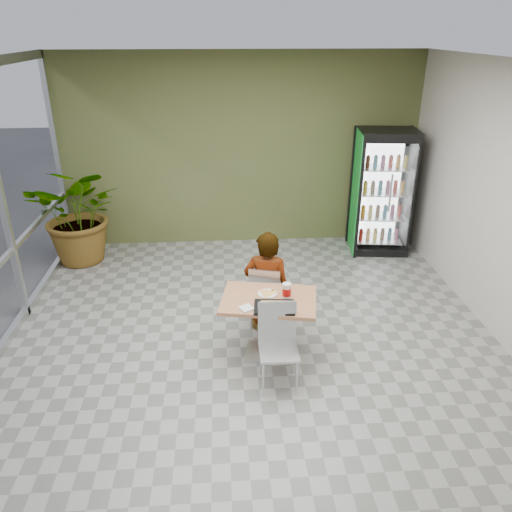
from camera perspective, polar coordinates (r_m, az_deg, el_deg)
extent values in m
plane|color=gray|center=(5.96, -0.07, -11.38)|extent=(7.00, 7.00, 0.00)
cube|color=#BE7551|center=(5.61, 1.47, -5.05)|extent=(1.17, 0.91, 0.04)
cylinder|color=#BABCBF|center=(5.81, 1.43, -8.26)|extent=(0.10, 0.10, 0.71)
cube|color=#BABCBF|center=(5.99, 1.40, -10.93)|extent=(0.59, 0.51, 0.04)
cube|color=#BABCBF|center=(6.34, 1.19, -4.61)|extent=(0.47, 0.47, 0.03)
cube|color=#BABCBF|center=(6.07, 0.93, -3.57)|extent=(0.38, 0.12, 0.46)
cylinder|color=#BABCBF|center=(6.56, 2.83, -5.60)|extent=(0.02, 0.02, 0.41)
cylinder|color=#BABCBF|center=(6.60, 0.00, -5.34)|extent=(0.02, 0.02, 0.41)
cylinder|color=#BABCBF|center=(6.28, 2.42, -7.09)|extent=(0.02, 0.02, 0.41)
cylinder|color=#BABCBF|center=(6.33, -0.54, -6.81)|extent=(0.02, 0.02, 0.41)
cube|color=#BABCBF|center=(5.30, 2.60, -10.82)|extent=(0.41, 0.41, 0.03)
cube|color=#BABCBF|center=(5.33, 2.42, -7.50)|extent=(0.41, 0.03, 0.48)
cylinder|color=#BABCBF|center=(5.28, 0.84, -13.92)|extent=(0.02, 0.02, 0.43)
cylinder|color=#BABCBF|center=(5.32, 4.68, -13.71)|extent=(0.02, 0.02, 0.43)
cylinder|color=#BABCBF|center=(5.56, 0.54, -11.68)|extent=(0.02, 0.02, 0.43)
cylinder|color=#BABCBF|center=(5.59, 4.17, -11.50)|extent=(0.02, 0.02, 0.43)
imported|color=black|center=(6.25, 1.24, -4.08)|extent=(0.67, 0.52, 1.61)
cylinder|color=silver|center=(5.68, 1.33, -4.32)|extent=(0.22, 0.22, 0.01)
cylinder|color=silver|center=(5.58, 3.53, -4.03)|extent=(0.09, 0.09, 0.16)
cylinder|color=red|center=(5.59, 3.53, -4.08)|extent=(0.10, 0.10, 0.09)
cylinder|color=silver|center=(5.54, 3.55, -3.24)|extent=(0.10, 0.10, 0.01)
cube|color=silver|center=(5.40, -1.10, -5.99)|extent=(0.18, 0.18, 0.02)
cube|color=black|center=(5.41, 2.10, -5.86)|extent=(0.47, 0.36, 0.02)
cube|color=black|center=(8.57, 14.26, 7.08)|extent=(1.00, 0.82, 2.04)
cube|color=green|center=(8.43, 11.23, 7.09)|extent=(0.09, 0.70, 2.00)
cube|color=white|center=(8.25, 14.99, 6.46)|extent=(0.73, 0.10, 1.63)
imported|color=#3C6E2C|center=(8.41, -19.39, 4.60)|extent=(1.64, 1.47, 1.63)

